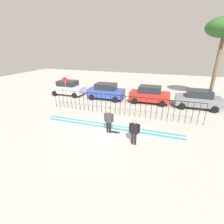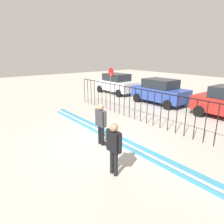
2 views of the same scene
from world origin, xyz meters
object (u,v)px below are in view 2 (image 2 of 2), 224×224
Objects in this scene: skateboard at (108,145)px; parked_car_blue at (160,91)px; skateboarder at (101,121)px; stop_sign at (111,78)px; camera_operator at (114,144)px; parked_car_white at (116,83)px.

parked_car_blue is (-3.49, 7.67, 0.91)m from skateboard.
skateboard is at bearing 44.11° from skateboarder.
skateboarder is 0.71× the size of stop_sign.
parked_car_blue is 5.10m from stop_sign.
camera_operator is at bearing -37.98° from stop_sign.
skateboard is at bearing -67.47° from parked_car_blue.
parked_car_blue reaches higher than camera_operator.
stop_sign reaches higher than skateboard.
skateboard is at bearing -38.94° from stop_sign.
camera_operator is at bearing -44.60° from parked_car_white.
parked_car_white is (-10.48, 8.85, -0.07)m from camera_operator.
skateboard is 0.46× the size of camera_operator.
camera_operator is 10.16m from parked_car_blue.
stop_sign is (-5.00, -0.80, 0.64)m from parked_car_blue.
camera_operator is 0.40× the size of parked_car_white.
parked_car_white and parked_car_blue have the same top height.
stop_sign reaches higher than camera_operator.
parked_car_blue is (-5.17, 8.75, -0.07)m from camera_operator.
parked_car_blue is (-3.11, 7.77, -0.10)m from skateboarder.
parked_car_white reaches higher than skateboard.
skateboard is at bearing 30.14° from camera_operator.
skateboard is 0.32× the size of stop_sign.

